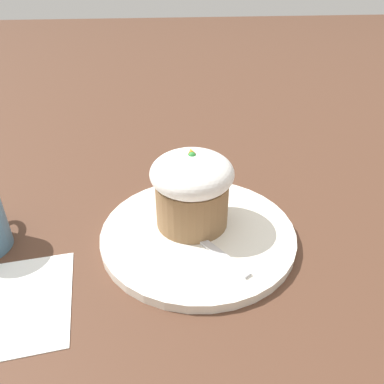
% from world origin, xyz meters
% --- Properties ---
extents(ground_plane, '(4.00, 4.00, 0.00)m').
position_xyz_m(ground_plane, '(0.00, 0.00, 0.00)').
color(ground_plane, '#513323').
extents(dessert_plate, '(0.25, 0.25, 0.01)m').
position_xyz_m(dessert_plate, '(0.00, 0.00, 0.01)').
color(dessert_plate, white).
rests_on(dessert_plate, ground_plane).
extents(carrot_cake, '(0.10, 0.10, 0.10)m').
position_xyz_m(carrot_cake, '(0.02, 0.01, 0.07)').
color(carrot_cake, olive).
rests_on(carrot_cake, dessert_plate).
extents(spoon, '(0.12, 0.09, 0.01)m').
position_xyz_m(spoon, '(-0.01, 0.01, 0.02)').
color(spoon, silver).
rests_on(spoon, dessert_plate).
extents(paper_napkin, '(0.15, 0.13, 0.00)m').
position_xyz_m(paper_napkin, '(-0.09, 0.21, 0.00)').
color(paper_napkin, white).
rests_on(paper_napkin, ground_plane).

